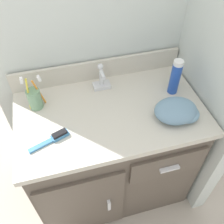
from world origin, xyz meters
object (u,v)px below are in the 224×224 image
shaving_cream_can (175,77)px  hand_towel (178,111)px  hairbrush (54,138)px  toothbrush_cup (35,98)px

shaving_cream_can → hand_towel: bearing=-107.3°
hairbrush → hand_towel: size_ratio=0.88×
toothbrush_cup → shaving_cream_can: toothbrush_cup is taller
hairbrush → toothbrush_cup: bearing=85.4°
shaving_cream_can → hairbrush: (-0.62, -0.15, -0.08)m
toothbrush_cup → hairbrush: toothbrush_cup is taller
shaving_cream_can → hand_towel: size_ratio=0.92×
shaving_cream_can → hand_towel: 0.18m
hand_towel → toothbrush_cup: bearing=159.2°
shaving_cream_can → toothbrush_cup: bearing=173.9°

